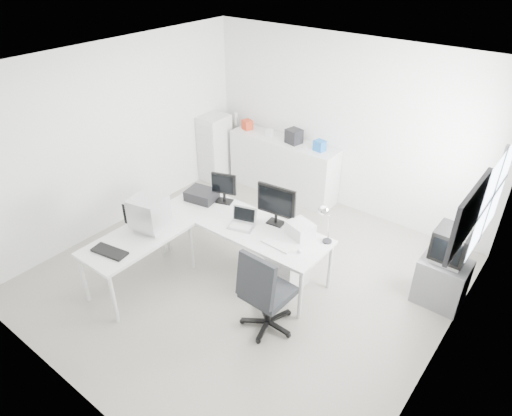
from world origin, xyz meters
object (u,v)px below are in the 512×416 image
Objects in this scene: lcd_monitor_small at (224,188)px; crt_tv at (451,247)px; drawer_pedestal at (288,268)px; lcd_monitor_large at (276,205)px; inkjet_printer at (202,195)px; sideboard at (283,166)px; laser_printer at (300,229)px; laptop at (241,220)px; side_desk at (140,261)px; crt_monitor at (149,214)px; filing_cabinet at (215,148)px; office_chair at (268,289)px; main_desk at (244,245)px; tv_cabinet at (441,281)px.

lcd_monitor_small is 3.02m from crt_tv.
drawer_pedestal is 1.06× the size of lcd_monitor_large.
inkjet_printer is 0.93× the size of lcd_monitor_small.
laser_printer is at bearing -50.16° from sideboard.
side_desk is at bearing -149.07° from laptop.
lcd_monitor_small reaches higher than drawer_pedestal.
lcd_monitor_large reaches higher than sideboard.
filing_cabinet is (-1.27, 2.61, -0.36)m from crt_monitor.
crt_tv is at bearing 41.65° from laser_printer.
crt_monitor reaches higher than office_chair.
crt_tv is 4.57m from filing_cabinet.
crt_monitor is at bearing 90.00° from side_desk.
drawer_pedestal is at bearing -36.45° from lcd_monitor_large.
office_chair is (1.77, 0.42, 0.20)m from side_desk.
laptop is 0.76× the size of crt_monitor.
laptop reaches higher than side_desk.
drawer_pedestal is at bearing -4.08° from laptop.
lcd_monitor_small is at bearing -165.08° from laser_printer.
crt_tv is at bearing -19.21° from sideboard.
side_desk is 4.50× the size of laser_printer.
lcd_monitor_small and crt_monitor have the same top height.
crt_tv reaches higher than main_desk.
office_chair is at bearing 13.31° from side_desk.
laser_printer is 0.50× the size of tv_cabinet.
lcd_monitor_large is at bearing -19.14° from lcd_monitor_small.
tv_cabinet is at bearing 5.11° from inkjet_printer.
crt_monitor is at bearing -129.99° from laser_printer.
office_chair is (0.22, -0.73, 0.27)m from drawer_pedestal.
lcd_monitor_large is at bearing 35.54° from main_desk.
office_chair is at bearing -50.77° from laptop.
crt_tv is (3.23, 2.09, 0.48)m from side_desk.
crt_monitor is 0.90× the size of crt_tv.
crt_tv reaches higher than sideboard.
sideboard is at bearing 126.55° from drawer_pedestal.
side_desk reaches higher than tv_cabinet.
lcd_monitor_large is at bearing 150.26° from drawer_pedestal.
tv_cabinet is (1.68, 0.94, 0.01)m from drawer_pedestal.
main_desk is 2.27m from sideboard.
lcd_monitor_large is 1.65× the size of laptop.
crt_tv is at bearing 29.34° from drawer_pedestal.
tv_cabinet is at bearing 50.94° from office_chair.
inkjet_printer is at bearing -90.65° from sideboard.
lcd_monitor_small is 0.70m from laptop.
laser_printer is 1.93m from crt_monitor.
tv_cabinet is 0.51× the size of filing_cabinet.
inkjet_printer is 2.10m from filing_cabinet.
lcd_monitor_large is at bearing -31.47° from filing_cabinet.
crt_monitor is (-1.60, -1.07, 0.14)m from laser_printer.
inkjet_printer is at bearing -172.57° from lcd_monitor_small.
inkjet_printer is at bearing -159.47° from laser_printer.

